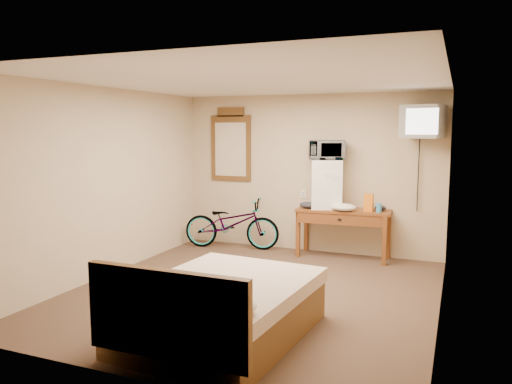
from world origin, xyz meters
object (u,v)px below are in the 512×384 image
mini_fridge (326,184)px  crt_television (423,122)px  blue_cup (379,208)px  bed (219,309)px  bicycle (232,223)px  wall_mirror (231,145)px  microwave (327,150)px  desk (343,217)px

mini_fridge → crt_television: (1.38, -0.03, 0.93)m
blue_cup → mini_fridge: bearing=172.4°
crt_television → bed: bearing=-113.9°
crt_television → bicycle: bearing=-178.6°
crt_television → blue_cup: bearing=-172.1°
blue_cup → wall_mirror: wall_mirror is taller
wall_mirror → bicycle: (0.16, -0.32, -1.27)m
bed → crt_television: bearing=66.1°
mini_fridge → bicycle: bearing=-176.2°
mini_fridge → blue_cup: size_ratio=5.50×
microwave → blue_cup: size_ratio=3.92×
desk → bicycle: bearing=-178.4°
blue_cup → wall_mirror: (-2.53, 0.33, 0.87)m
mini_fridge → crt_television: size_ratio=1.13×
desk → bed: bearing=-96.9°
blue_cup → wall_mirror: size_ratio=0.11×
mini_fridge → bicycle: (-1.55, -0.10, -0.71)m
desk → crt_television: 1.79m
desk → mini_fridge: 0.57m
mini_fridge → microwave: size_ratio=1.40×
desk → bicycle: size_ratio=0.90×
mini_fridge → microwave: 0.52m
microwave → wall_mirror: size_ratio=0.43×
desk → mini_fridge: mini_fridge is taller
mini_fridge → bicycle: 1.70m
microwave → bed: bearing=-111.5°
crt_television → bicycle: 3.35m
desk → blue_cup: blue_cup is taller
mini_fridge → wall_mirror: bearing=172.6°
bicycle → bed: (1.42, -3.33, -0.12)m
desk → microwave: (-0.28, 0.05, 1.01)m
wall_mirror → bed: (1.58, -3.65, -1.39)m
bed → wall_mirror: bearing=113.4°
mini_fridge → microwave: bearing=56.3°
blue_cup → bed: size_ratio=0.07×
bed → mini_fridge: bearing=87.9°
bicycle → wall_mirror: bearing=15.4°
desk → wall_mirror: bearing=172.2°
mini_fridge → bed: mini_fridge is taller
bed → blue_cup: bearing=74.1°
desk → bed: size_ratio=0.71×
crt_television → bicycle: size_ratio=0.42×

